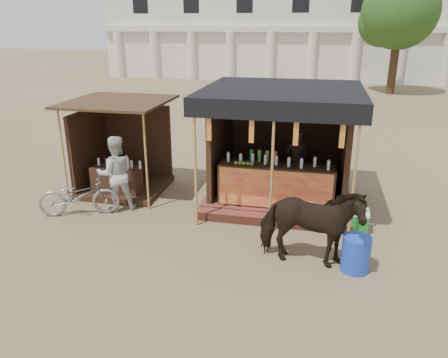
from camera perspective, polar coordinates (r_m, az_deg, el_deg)
ground at (r=8.17m, az=-2.47°, el=-11.05°), size 120.00×120.00×0.00m
main_stall at (r=10.63m, az=7.41°, el=2.34°), size 3.60×3.61×2.78m
secondary_stall at (r=11.67m, az=-13.59°, el=2.65°), size 2.40×2.40×2.38m
cow at (r=7.92m, az=11.13°, el=-6.05°), size 1.89×0.94×1.56m
motorbike at (r=10.47m, az=-18.44°, el=-2.05°), size 1.89×1.22×0.94m
bystander at (r=10.39m, az=-13.94°, el=0.70°), size 1.08×1.00×1.78m
blue_barrel at (r=8.16m, az=16.84°, el=-9.34°), size 0.63×0.63×0.65m
red_crate at (r=9.66m, az=9.28°, el=-5.25°), size 0.37×0.45×0.27m
cooler at (r=9.68m, az=16.48°, el=-5.17°), size 0.66×0.47×0.46m
background_building at (r=36.91m, az=6.89°, el=19.38°), size 26.00×7.45×8.18m
tree at (r=29.18m, az=21.57°, el=19.42°), size 4.50×4.40×7.00m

